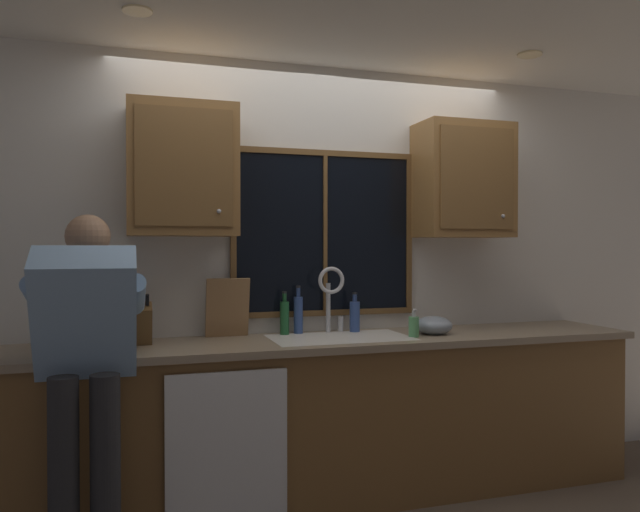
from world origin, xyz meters
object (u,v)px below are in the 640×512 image
(knife_block, at_px, (140,324))
(bottle_amber_small, at_px, (285,317))
(mixing_bowl, at_px, (433,325))
(person_standing, at_px, (86,350))
(soap_dispenser, at_px, (414,326))
(bottle_green_glass, at_px, (298,314))
(cutting_board, at_px, (228,308))
(bottle_tall_clear, at_px, (355,316))

(knife_block, bearing_deg, bottle_amber_small, 8.82)
(bottle_amber_small, bearing_deg, mixing_bowl, -14.88)
(person_standing, relative_size, soap_dispenser, 9.75)
(soap_dispenser, bearing_deg, person_standing, -172.46)
(mixing_bowl, bearing_deg, bottle_amber_small, 165.12)
(person_standing, xyz_separation_m, bottle_green_glass, (1.16, 0.56, 0.06))
(cutting_board, bearing_deg, knife_block, -164.00)
(person_standing, bearing_deg, bottle_green_glass, 25.98)
(soap_dispenser, distance_m, bottle_green_glass, 0.69)
(knife_block, relative_size, bottle_green_glass, 1.12)
(mixing_bowl, bearing_deg, cutting_board, 168.62)
(mixing_bowl, bearing_deg, bottle_green_glass, 161.77)
(knife_block, relative_size, mixing_bowl, 1.44)
(person_standing, height_order, cutting_board, person_standing)
(person_standing, height_order, knife_block, person_standing)
(cutting_board, relative_size, soap_dispenser, 2.11)
(cutting_board, bearing_deg, bottle_tall_clear, -1.53)
(person_standing, relative_size, mixing_bowl, 7.16)
(cutting_board, relative_size, bottle_tall_clear, 1.43)
(knife_block, height_order, soap_dispenser, knife_block)
(mixing_bowl, bearing_deg, knife_block, 176.56)
(person_standing, bearing_deg, knife_block, 59.34)
(knife_block, distance_m, soap_dispenser, 1.52)
(bottle_tall_clear, distance_m, bottle_amber_small, 0.44)
(knife_block, xyz_separation_m, bottle_green_glass, (0.91, 0.15, 0.01))
(knife_block, distance_m, bottle_green_glass, 0.92)
(person_standing, distance_m, mixing_bowl, 1.95)
(mixing_bowl, bearing_deg, bottle_tall_clear, 152.37)
(mixing_bowl, xyz_separation_m, bottle_green_glass, (-0.77, 0.25, 0.07))
(knife_block, distance_m, bottle_amber_small, 0.83)
(knife_block, relative_size, cutting_board, 0.93)
(cutting_board, xyz_separation_m, mixing_bowl, (1.19, -0.24, -0.12))
(person_standing, xyz_separation_m, knife_block, (0.24, 0.41, 0.05))
(soap_dispenser, xyz_separation_m, bottle_green_glass, (-0.60, 0.33, 0.06))
(knife_block, relative_size, soap_dispenser, 1.96)
(soap_dispenser, xyz_separation_m, bottle_tall_clear, (-0.25, 0.30, 0.04))
(cutting_board, height_order, soap_dispenser, cutting_board)
(bottle_tall_clear, bearing_deg, mixing_bowl, -27.63)
(mixing_bowl, height_order, bottle_amber_small, bottle_amber_small)
(person_standing, height_order, bottle_tall_clear, person_standing)
(person_standing, bearing_deg, mixing_bowl, 9.16)
(knife_block, xyz_separation_m, soap_dispenser, (1.51, -0.18, -0.05))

